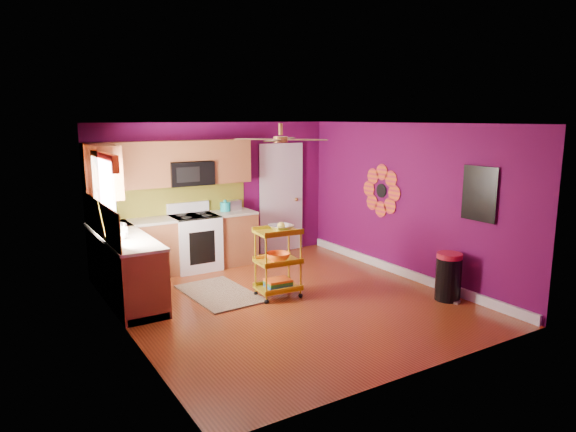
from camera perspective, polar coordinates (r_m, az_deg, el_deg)
ground at (r=7.45m, az=0.02°, el=-9.35°), size 5.00×5.00×0.00m
room_envelope at (r=7.07m, az=0.21°, el=3.20°), size 4.54×5.04×2.52m
lower_cabinets at (r=8.39m, az=-14.48°, el=-4.27°), size 2.81×2.31×0.94m
electric_range at (r=8.96m, az=-10.30°, el=-2.82°), size 0.76×0.66×1.13m
upper_cabinetry at (r=8.52m, az=-14.95°, el=5.27°), size 2.80×2.30×1.26m
left_window at (r=7.21m, az=-19.80°, el=3.54°), size 0.08×1.35×1.08m
panel_door at (r=9.93m, az=-0.76°, el=1.88°), size 0.95×0.11×2.15m
right_wall_art at (r=8.22m, az=14.68°, el=2.59°), size 0.04×2.74×1.04m
ceiling_fan at (r=7.17m, az=-0.82°, el=8.58°), size 1.01×1.01×0.26m
shag_rug at (r=7.76m, az=-7.63°, el=-8.53°), size 0.94×1.45×0.02m
rolling_cart at (r=7.43m, az=-1.07°, el=-4.80°), size 0.65×0.49×1.11m
trash_can at (r=7.72m, az=17.40°, el=-6.45°), size 0.47×0.47×0.69m
teal_kettle at (r=9.18m, az=-6.99°, el=1.05°), size 0.18×0.18×0.21m
toaster at (r=9.29m, az=-5.98°, el=1.23°), size 0.22×0.15×0.18m
soap_bottle_a at (r=7.63m, az=-17.73°, el=-1.36°), size 0.08×0.08×0.18m
soap_bottle_b at (r=7.94m, az=-18.40°, el=-0.91°), size 0.14×0.14×0.18m
counter_dish at (r=8.10m, az=-18.48°, el=-1.10°), size 0.28×0.28×0.07m
counter_cup at (r=7.39m, az=-17.89°, el=-2.09°), size 0.12×0.12×0.10m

